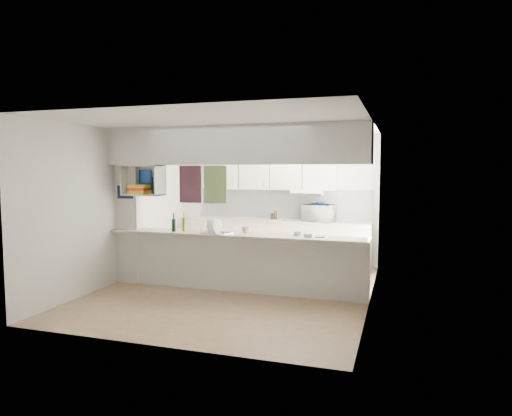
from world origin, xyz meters
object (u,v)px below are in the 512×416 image
at_px(bowl, 321,203).
at_px(dish_rack, 216,227).
at_px(wine_bottles, 179,224).
at_px(microwave, 319,213).

bearing_deg(bowl, dish_rack, -121.50).
bearing_deg(wine_bottles, dish_rack, -0.18).
bearing_deg(dish_rack, microwave, 78.66).
distance_m(dish_rack, wine_bottles, 0.65).
height_order(bowl, wine_bottles, bowl).
xyz_separation_m(dish_rack, wine_bottles, (-0.65, 0.00, 0.02)).
distance_m(microwave, dish_rack, 2.50).
height_order(bowl, dish_rack, bowl).
xyz_separation_m(bowl, dish_rack, (-1.31, -2.13, -0.26)).
distance_m(microwave, wine_bottles, 2.88).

